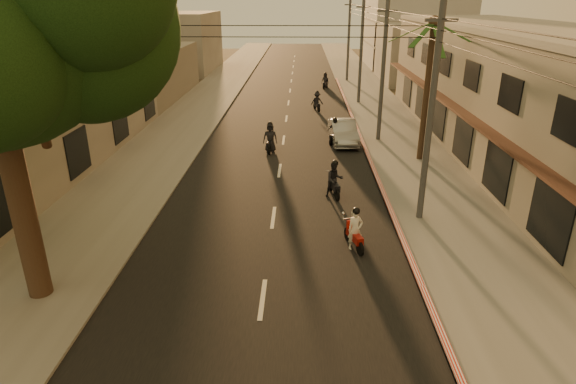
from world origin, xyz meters
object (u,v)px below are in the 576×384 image
palm_tree (433,30)px  scooter_mid_a (334,180)px  scooter_red (355,230)px  scooter_mid_b (335,132)px  scooter_far_b (317,102)px  scooter_far_a (270,138)px  scooter_far_c (325,81)px  parked_car (343,132)px

palm_tree → scooter_mid_a: 9.92m
scooter_red → scooter_mid_b: bearing=72.4°
palm_tree → scooter_mid_b: bearing=144.6°
scooter_red → scooter_far_b: size_ratio=1.02×
scooter_far_a → scooter_far_c: bearing=81.3°
scooter_red → scooter_far_a: (-3.90, 12.05, 0.09)m
scooter_far_c → scooter_mid_a: bearing=-73.8°
scooter_red → scooter_far_a: scooter_far_a is taller
scooter_mid_b → scooter_far_c: bearing=113.8°
parked_car → palm_tree: bearing=-43.9°
scooter_red → scooter_mid_b: scooter_mid_b is taller
scooter_mid_a → parked_car: size_ratio=0.41×
scooter_mid_b → scooter_far_a: scooter_far_a is taller
scooter_mid_a → scooter_mid_b: scooter_mid_a is taller
palm_tree → parked_car: (-4.14, 3.54, -6.42)m
scooter_mid_a → scooter_far_a: bearing=104.9°
scooter_far_b → parked_car: (1.42, -9.32, -0.04)m
palm_tree → scooter_far_c: 24.73m
palm_tree → scooter_far_c: (-4.42, 23.47, -6.41)m
scooter_red → parked_car: (0.67, 14.17, -0.03)m
scooter_far_a → scooter_mid_a: bearing=-61.4°
scooter_red → scooter_far_b: scooter_red is taller
scooter_mid_a → scooter_far_a: (-3.45, 6.97, 0.02)m
scooter_far_a → scooter_far_c: size_ratio=1.17×
scooter_mid_b → parked_car: bearing=44.3°
palm_tree → scooter_far_a: palm_tree is taller
scooter_far_c → scooter_far_a: bearing=-83.2°
scooter_red → scooter_mid_b: size_ratio=0.99×
scooter_far_b → scooter_mid_b: bearing=-99.8°
scooter_far_b → scooter_far_c: bearing=68.9°
palm_tree → scooter_mid_a: size_ratio=4.48×
scooter_mid_a → scooter_far_b: bearing=79.5°
scooter_red → scooter_far_a: size_ratio=0.89×
scooter_mid_b → scooter_far_a: bearing=-129.8°
scooter_mid_a → scooter_far_c: scooter_mid_a is taller
palm_tree → parked_car: 8.42m
scooter_mid_a → scooter_far_a: size_ratio=0.96×
palm_tree → parked_car: palm_tree is taller
palm_tree → parked_car: size_ratio=1.82×
scooter_far_a → parked_car: bearing=27.1°
palm_tree → scooter_mid_a: (-5.26, -5.54, -6.32)m
scooter_red → palm_tree: bearing=48.5°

